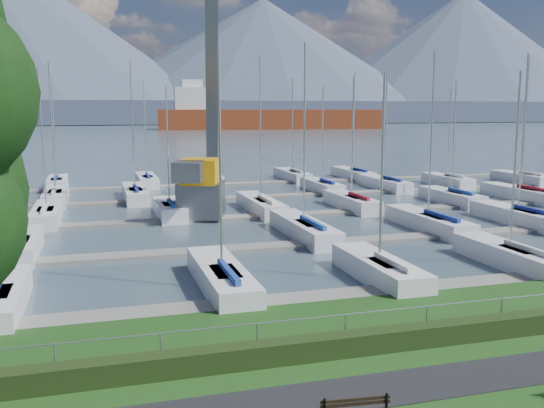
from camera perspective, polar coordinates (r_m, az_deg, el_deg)
name	(u,v)px	position (r m, az deg, el deg)	size (l,w,h in m)	color
path	(418,384)	(18.65, 13.61, -16.18)	(160.00, 2.00, 0.04)	black
water	(114,128)	(277.80, -14.64, 6.97)	(800.00, 540.00, 0.20)	#435763
hedge	(378,340)	(20.62, 9.97, -12.53)	(80.00, 0.70, 0.70)	#203112
fence	(374,312)	(20.66, 9.54, -9.96)	(0.04, 0.04, 80.00)	#97999F
foothill	(109,112)	(347.65, -15.06, 8.36)	(900.00, 80.00, 12.00)	#475168
mountains	(115,49)	(424.25, -14.53, 13.94)	(1190.00, 360.00, 115.00)	#4A5D6C
docks	(219,219)	(45.12, -5.00, -1.38)	(90.00, 41.60, 0.25)	slate
crane	(203,143)	(46.07, -6.47, 5.76)	(5.73, 13.49, 22.35)	#595B61
cargo_ship_mid	(260,119)	(246.58, -1.13, 7.98)	(91.05, 26.40, 21.50)	maroon
sailboat_fleet	(190,140)	(47.01, -7.70, 5.95)	(75.13, 49.42, 12.91)	#1C289A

